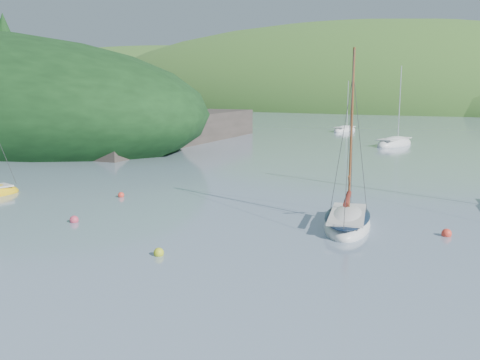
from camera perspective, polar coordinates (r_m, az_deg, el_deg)
The scene contains 5 objects.
ground at distance 22.51m, azimuth -9.98°, elevation -7.91°, with size 700.00×700.00×0.00m, color gray.
daysailer_white at distance 27.10m, azimuth 11.38°, elevation -4.42°, with size 4.03×6.47×9.35m.
distant_sloop_a at distance 65.54m, azimuth 16.14°, elevation 3.70°, with size 3.57×7.34×10.05m.
distant_sloop_c at distance 84.75m, azimuth 11.10°, elevation 5.22°, with size 2.57×6.06×8.43m.
mooring_buoys at distance 26.53m, azimuth -3.57°, elevation -4.76°, with size 19.58×9.91×0.46m.
Camera 1 is at (14.73, -15.59, 6.83)m, focal length 40.00 mm.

